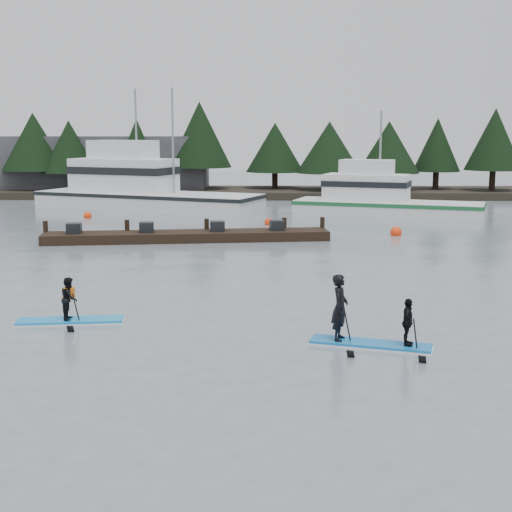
{
  "coord_description": "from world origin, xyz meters",
  "views": [
    {
      "loc": [
        0.42,
        -18.33,
        5.33
      ],
      "look_at": [
        0.0,
        6.0,
        1.1
      ],
      "focal_mm": 50.0,
      "sensor_mm": 36.0,
      "label": 1
    }
  ],
  "objects_px": {
    "fishing_boat_medium": "(382,208)",
    "paddleboard_duo": "(366,321)",
    "paddleboard_solo": "(70,307)",
    "floating_dock": "(187,236)",
    "fishing_boat_large": "(142,199)"
  },
  "relations": [
    {
      "from": "fishing_boat_large",
      "to": "paddleboard_duo",
      "type": "distance_m",
      "value": 34.45
    },
    {
      "from": "fishing_boat_large",
      "to": "floating_dock",
      "type": "relative_size",
      "value": 1.18
    },
    {
      "from": "fishing_boat_medium",
      "to": "paddleboard_duo",
      "type": "height_order",
      "value": "fishing_boat_medium"
    },
    {
      "from": "paddleboard_solo",
      "to": "fishing_boat_medium",
      "type": "bearing_deg",
      "value": 57.18
    },
    {
      "from": "floating_dock",
      "to": "paddleboard_solo",
      "type": "distance_m",
      "value": 15.59
    },
    {
      "from": "paddleboard_solo",
      "to": "floating_dock",
      "type": "bearing_deg",
      "value": 77.29
    },
    {
      "from": "fishing_boat_large",
      "to": "paddleboard_solo",
      "type": "xyz_separation_m",
      "value": [
        3.31,
        -30.44,
        -0.24
      ]
    },
    {
      "from": "fishing_boat_medium",
      "to": "paddleboard_duo",
      "type": "distance_m",
      "value": 29.29
    },
    {
      "from": "paddleboard_solo",
      "to": "paddleboard_duo",
      "type": "xyz_separation_m",
      "value": [
        8.07,
        -2.08,
        0.2
      ]
    },
    {
      "from": "floating_dock",
      "to": "paddleboard_duo",
      "type": "relative_size",
      "value": 4.54
    },
    {
      "from": "floating_dock",
      "to": "paddleboard_solo",
      "type": "relative_size",
      "value": 4.66
    },
    {
      "from": "paddleboard_solo",
      "to": "paddleboard_duo",
      "type": "distance_m",
      "value": 8.34
    },
    {
      "from": "fishing_boat_medium",
      "to": "paddleboard_solo",
      "type": "distance_m",
      "value": 29.8
    },
    {
      "from": "floating_dock",
      "to": "fishing_boat_large",
      "type": "bearing_deg",
      "value": 100.61
    },
    {
      "from": "fishing_boat_large",
      "to": "paddleboard_solo",
      "type": "distance_m",
      "value": 30.62
    }
  ]
}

